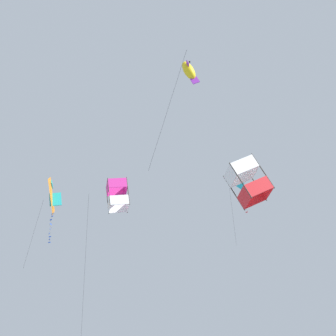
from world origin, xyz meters
name	(u,v)px	position (x,y,z in m)	size (l,w,h in m)	color
kite_box_near_left	(118,196)	(-3.07, -3.65, 31.70)	(3.34, 2.51, 9.35)	#DB2D93
kite_delta_far_centre	(53,196)	(-6.18, -7.39, 32.79)	(3.11, 1.83, 5.64)	orange
kite_diamond_highest	(238,178)	(-7.62, 5.85, 36.58)	(2.69, 1.48, 5.81)	#1EB2C6
kite_box_mid_left	(248,182)	(2.63, 2.24, 30.32)	(1.61, 2.37, 2.57)	white
kite_fish_low_drifter	(189,71)	(5.00, -1.41, 34.90)	(3.11, 2.29, 6.10)	yellow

